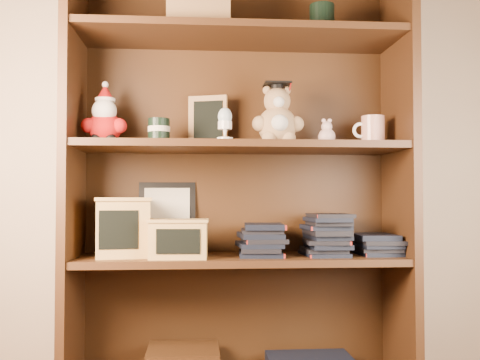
% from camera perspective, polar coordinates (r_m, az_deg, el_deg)
% --- Properties ---
extents(bookcase, '(1.20, 0.35, 1.60)m').
position_cam_1_polar(bookcase, '(2.05, -0.18, -1.20)').
color(bookcase, '#402512').
rests_on(bookcase, ground).
extents(shelf_lower, '(1.14, 0.33, 0.02)m').
position_cam_1_polar(shelf_lower, '(2.01, 0.00, -8.07)').
color(shelf_lower, '#402512').
rests_on(shelf_lower, ground).
extents(shelf_upper, '(1.14, 0.33, 0.02)m').
position_cam_1_polar(shelf_upper, '(2.01, 0.00, 3.35)').
color(shelf_upper, '#402512').
rests_on(shelf_upper, ground).
extents(santa_plush, '(0.16, 0.11, 0.22)m').
position_cam_1_polar(santa_plush, '(2.03, -13.59, 6.01)').
color(santa_plush, '#A50F0F').
rests_on(santa_plush, shelf_upper).
extents(teachers_tin, '(0.08, 0.08, 0.09)m').
position_cam_1_polar(teachers_tin, '(2.01, -8.24, 4.99)').
color(teachers_tin, black).
rests_on(teachers_tin, shelf_upper).
extents(chalkboard_plaque, '(0.15, 0.10, 0.19)m').
position_cam_1_polar(chalkboard_plaque, '(2.13, -3.27, 5.90)').
color(chalkboard_plaque, '#9E7547').
rests_on(chalkboard_plaque, shelf_upper).
extents(egg_cup, '(0.06, 0.06, 0.12)m').
position_cam_1_polar(egg_cup, '(1.94, -1.54, 5.79)').
color(egg_cup, white).
rests_on(egg_cup, shelf_upper).
extents(grad_teddy_bear, '(0.19, 0.16, 0.23)m').
position_cam_1_polar(grad_teddy_bear, '(2.03, 3.82, 6.11)').
color(grad_teddy_bear, tan).
rests_on(grad_teddy_bear, shelf_upper).
extents(pink_figurine, '(0.06, 0.06, 0.10)m').
position_cam_1_polar(pink_figurine, '(2.06, 8.81, 4.61)').
color(pink_figurine, beige).
rests_on(pink_figurine, shelf_upper).
extents(teacher_mug, '(0.12, 0.08, 0.10)m').
position_cam_1_polar(teacher_mug, '(2.11, 13.29, 4.92)').
color(teacher_mug, silver).
rests_on(teacher_mug, shelf_upper).
extents(certificate_frame, '(0.21, 0.05, 0.27)m').
position_cam_1_polar(certificate_frame, '(2.14, -7.43, -3.78)').
color(certificate_frame, black).
rests_on(certificate_frame, shelf_lower).
extents(treats_box, '(0.22, 0.22, 0.21)m').
position_cam_1_polar(treats_box, '(2.01, -11.87, -4.67)').
color(treats_box, tan).
rests_on(treats_box, shelf_lower).
extents(pencils_box, '(0.21, 0.15, 0.13)m').
position_cam_1_polar(pencils_box, '(1.93, -6.24, -5.92)').
color(pencils_box, tan).
rests_on(pencils_box, shelf_lower).
extents(book_stack_left, '(0.14, 0.20, 0.11)m').
position_cam_1_polar(book_stack_left, '(2.01, 2.18, -6.11)').
color(book_stack_left, black).
rests_on(book_stack_left, shelf_lower).
extents(book_stack_mid, '(0.14, 0.20, 0.16)m').
position_cam_1_polar(book_stack_mid, '(2.05, 8.77, -5.33)').
color(book_stack_mid, black).
rests_on(book_stack_mid, shelf_lower).
extents(book_stack_right, '(0.14, 0.20, 0.08)m').
position_cam_1_polar(book_stack_right, '(2.10, 13.78, -6.31)').
color(book_stack_right, black).
rests_on(book_stack_right, shelf_lower).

